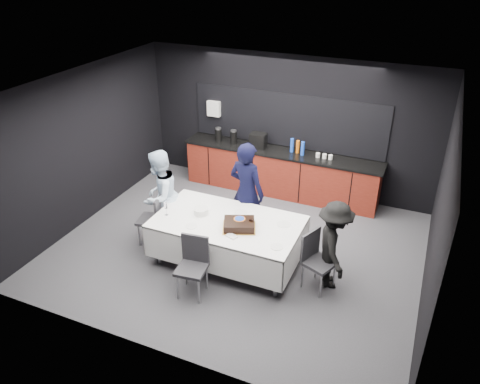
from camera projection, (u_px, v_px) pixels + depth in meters
name	position (u px, v px, depth m)	size (l,w,h in m)	color
ground	(238.00, 248.00, 8.06)	(6.00, 6.00, 0.00)	#48484D
room_shell	(237.00, 149.00, 7.18)	(6.04, 5.04, 2.82)	white
kitchenette	(280.00, 169.00, 9.60)	(4.10, 0.64, 2.05)	maroon
party_table	(228.00, 228.00, 7.43)	(2.32, 1.32, 0.78)	#99999E
cake_assembly	(239.00, 224.00, 7.16)	(0.62, 0.57, 0.16)	gold
plate_stack	(201.00, 211.00, 7.54)	(0.24, 0.24, 0.10)	white
loose_plate_near	(191.00, 226.00, 7.23)	(0.19, 0.19, 0.01)	white
loose_plate_right_a	(284.00, 224.00, 7.27)	(0.22, 0.22, 0.01)	white
loose_plate_right_b	(277.00, 247.00, 6.74)	(0.19, 0.19, 0.01)	white
loose_plate_far	(241.00, 213.00, 7.59)	(0.21, 0.21, 0.01)	white
fork_pile	(232.00, 236.00, 6.97)	(0.16, 0.10, 0.03)	white
champagne_flute	(166.00, 206.00, 7.45)	(0.06, 0.06, 0.22)	white
chair_left	(155.00, 216.00, 7.96)	(0.49, 0.49, 0.92)	#2D2C31
chair_right	(316.00, 256.00, 6.96)	(0.55, 0.55, 0.92)	#2D2C31
chair_near	(193.00, 261.00, 6.84)	(0.47, 0.47, 0.92)	#2D2C31
person_center	(247.00, 192.00, 7.94)	(0.66, 0.43, 1.81)	black
person_left	(160.00, 196.00, 8.00)	(0.80, 0.62, 1.64)	silver
person_right	(334.00, 245.00, 6.91)	(0.92, 0.53, 1.42)	black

